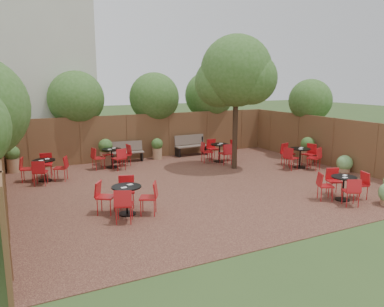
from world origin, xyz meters
name	(u,v)px	position (x,y,z in m)	size (l,w,h in m)	color
ground	(202,185)	(0.00, 0.00, 0.00)	(80.00, 80.00, 0.00)	#354F23
courtyard_paving	(202,184)	(0.00, 0.00, 0.01)	(12.00, 10.00, 0.02)	#351915
fence_back	(149,136)	(0.00, 5.00, 1.00)	(12.00, 0.08, 2.00)	brown
fence_left	(2,176)	(-6.00, 0.00, 1.00)	(0.08, 10.00, 2.00)	brown
fence_right	(332,143)	(6.00, 0.00, 1.00)	(0.08, 10.00, 2.00)	brown
neighbour_building	(31,68)	(-4.50, 8.00, 4.00)	(5.00, 4.00, 8.00)	beige
overhang_foliage	(112,102)	(-2.21, 2.94, 2.70)	(15.41, 10.50, 2.70)	#30571C
courtyard_tree	(236,75)	(2.25, 1.45, 3.68)	(2.86, 2.77, 5.18)	black
park_bench_left	(127,151)	(-1.19, 4.62, 0.47)	(1.46, 0.64, 0.87)	brown
park_bench_right	(190,145)	(1.88, 4.63, 0.51)	(1.55, 0.56, 0.95)	brown
bistro_tables	(191,166)	(0.03, 0.89, 0.46)	(11.00, 8.75, 0.90)	black
planters	(155,151)	(-0.32, 3.51, 0.58)	(11.86, 4.29, 1.09)	#9D714E
low_shrubs	(373,179)	(4.75, -2.95, 0.33)	(2.59, 3.96, 0.65)	#9D714E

